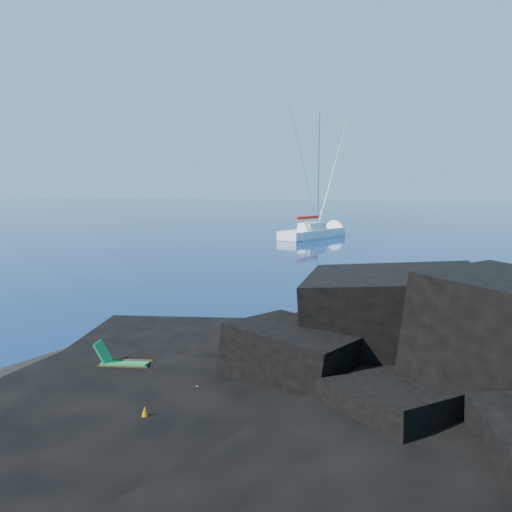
{
  "coord_description": "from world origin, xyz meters",
  "views": [
    {
      "loc": [
        12.87,
        -9.08,
        5.5
      ],
      "look_at": [
        1.5,
        13.65,
        2.0
      ],
      "focal_mm": 35.0,
      "sensor_mm": 36.0,
      "label": 1
    }
  ],
  "objects_px": {
    "sunbather": "(184,386)",
    "marker_cone": "(145,417)",
    "sailboat": "(315,237)",
    "deck_chair": "(125,357)"
  },
  "relations": [
    {
      "from": "sailboat",
      "to": "deck_chair",
      "type": "height_order",
      "value": "sailboat"
    },
    {
      "from": "sunbather",
      "to": "marker_cone",
      "type": "xyz_separation_m",
      "value": [
        0.33,
        -1.92,
        0.07
      ]
    },
    {
      "from": "sailboat",
      "to": "sunbather",
      "type": "distance_m",
      "value": 43.82
    },
    {
      "from": "marker_cone",
      "to": "sunbather",
      "type": "bearing_deg",
      "value": 99.77
    },
    {
      "from": "sunbather",
      "to": "marker_cone",
      "type": "distance_m",
      "value": 1.95
    },
    {
      "from": "sailboat",
      "to": "marker_cone",
      "type": "relative_size",
      "value": 27.94
    },
    {
      "from": "sunbather",
      "to": "marker_cone",
      "type": "relative_size",
      "value": 3.65
    },
    {
      "from": "sailboat",
      "to": "sunbather",
      "type": "xyz_separation_m",
      "value": [
        11.78,
        -42.2,
        0.52
      ]
    },
    {
      "from": "sailboat",
      "to": "deck_chair",
      "type": "xyz_separation_m",
      "value": [
        9.6,
        -41.86,
        0.85
      ]
    },
    {
      "from": "sailboat",
      "to": "marker_cone",
      "type": "height_order",
      "value": "sailboat"
    }
  ]
}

